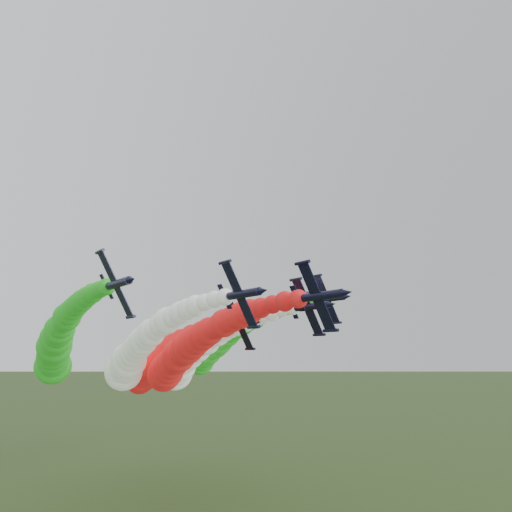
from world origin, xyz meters
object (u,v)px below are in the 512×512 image
(jet_inner_right, at_px, (191,358))
(jet_trail, at_px, (152,365))
(jet_inner_left, at_px, (135,355))
(jet_outer_left, at_px, (57,347))
(jet_outer_right, at_px, (218,345))
(jet_lead, at_px, (183,355))

(jet_inner_right, relative_size, jet_trail, 1.01)
(jet_inner_left, xyz_separation_m, jet_outer_left, (-15.09, 9.01, 1.78))
(jet_outer_right, relative_size, jet_trail, 1.00)
(jet_inner_left, height_order, jet_trail, jet_inner_left)
(jet_lead, height_order, jet_inner_right, jet_lead)
(jet_outer_right, height_order, jet_trail, jet_outer_right)
(jet_lead, relative_size, jet_outer_right, 1.00)
(jet_outer_right, bearing_deg, jet_trail, 158.12)
(jet_outer_left, height_order, jet_trail, jet_outer_left)
(jet_lead, height_order, jet_outer_right, jet_outer_right)
(jet_lead, relative_size, jet_inner_right, 0.99)
(jet_inner_right, relative_size, jet_outer_right, 1.01)
(jet_lead, height_order, jet_trail, jet_lead)
(jet_lead, height_order, jet_outer_left, jet_outer_left)
(jet_inner_left, relative_size, jet_trail, 1.01)
(jet_inner_left, height_order, jet_outer_right, jet_outer_right)
(jet_lead, xyz_separation_m, jet_trail, (5.94, 28.89, -2.80))
(jet_lead, relative_size, jet_outer_left, 0.99)
(jet_inner_left, distance_m, jet_outer_right, 31.44)
(jet_outer_left, bearing_deg, jet_lead, -43.02)
(jet_lead, bearing_deg, jet_trail, 78.37)
(jet_inner_left, bearing_deg, jet_inner_right, 12.91)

